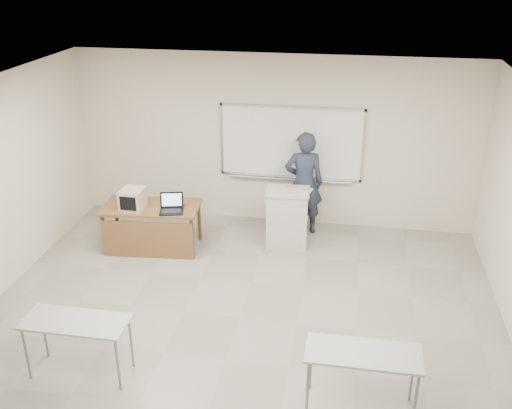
% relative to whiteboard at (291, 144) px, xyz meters
% --- Properties ---
extents(floor, '(7.00, 8.00, 0.01)m').
position_rel_whiteboard_xyz_m(floor, '(-0.30, -3.97, -1.49)').
color(floor, gray).
rests_on(floor, ground).
extents(whiteboard, '(2.48, 0.10, 1.31)m').
position_rel_whiteboard_xyz_m(whiteboard, '(0.00, 0.00, 0.00)').
color(whiteboard, white).
rests_on(whiteboard, floor).
extents(student_desks, '(4.40, 2.20, 0.73)m').
position_rel_whiteboard_xyz_m(student_desks, '(-0.30, -5.32, -0.81)').
color(student_desks, '#A5A59F').
rests_on(student_desks, floor).
extents(instructor_desk, '(1.55, 0.77, 0.75)m').
position_rel_whiteboard_xyz_m(instructor_desk, '(-2.10, -1.48, -0.92)').
color(instructor_desk, brown).
rests_on(instructor_desk, floor).
extents(podium, '(0.70, 0.51, 0.98)m').
position_rel_whiteboard_xyz_m(podium, '(0.06, -0.89, -0.99)').
color(podium, '#B7B5AF').
rests_on(podium, floor).
extents(crt_monitor, '(0.35, 0.40, 0.34)m').
position_rel_whiteboard_xyz_m(crt_monitor, '(-2.35, -1.49, -0.57)').
color(crt_monitor, '#B2A891').
rests_on(crt_monitor, instructor_desk).
extents(laptop, '(0.36, 0.34, 0.27)m').
position_rel_whiteboard_xyz_m(laptop, '(-1.70, -1.49, -0.67)').
color(laptop, black).
rests_on(laptop, instructor_desk).
extents(mouse, '(0.11, 0.08, 0.04)m').
position_rel_whiteboard_xyz_m(mouse, '(-1.90, -1.32, -0.71)').
color(mouse, gray).
rests_on(mouse, instructor_desk).
extents(keyboard, '(0.51, 0.28, 0.03)m').
position_rel_whiteboard_xyz_m(keyboard, '(0.21, -0.81, -0.49)').
color(keyboard, '#B2A891').
rests_on(keyboard, podium).
extents(presenter, '(0.73, 0.55, 1.82)m').
position_rel_whiteboard_xyz_m(presenter, '(0.27, -0.35, -0.57)').
color(presenter, black).
rests_on(presenter, floor).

